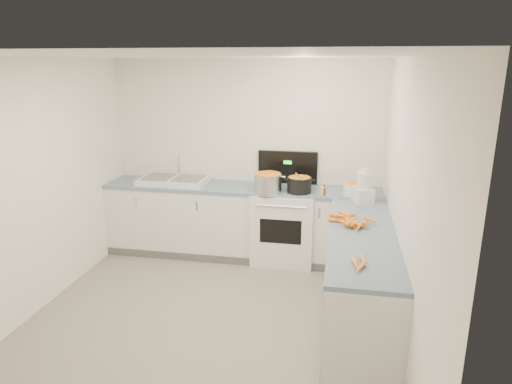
% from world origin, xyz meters
% --- Properties ---
extents(floor, '(3.50, 4.00, 0.00)m').
position_xyz_m(floor, '(0.00, 0.00, 0.00)').
color(floor, gray).
rests_on(floor, ground).
extents(ceiling, '(3.50, 4.00, 0.00)m').
position_xyz_m(ceiling, '(0.00, 0.00, 2.50)').
color(ceiling, white).
rests_on(ceiling, ground).
extents(wall_back, '(3.50, 0.00, 2.50)m').
position_xyz_m(wall_back, '(0.00, 2.00, 1.25)').
color(wall_back, white).
rests_on(wall_back, ground).
extents(wall_front, '(3.50, 0.00, 2.50)m').
position_xyz_m(wall_front, '(0.00, -2.00, 1.25)').
color(wall_front, white).
rests_on(wall_front, ground).
extents(wall_left, '(0.00, 4.00, 2.50)m').
position_xyz_m(wall_left, '(-1.75, 0.00, 1.25)').
color(wall_left, white).
rests_on(wall_left, ground).
extents(wall_right, '(0.00, 4.00, 2.50)m').
position_xyz_m(wall_right, '(1.75, 0.00, 1.25)').
color(wall_right, white).
rests_on(wall_right, ground).
extents(counter_back, '(3.50, 0.62, 0.94)m').
position_xyz_m(counter_back, '(0.00, 1.70, 0.47)').
color(counter_back, white).
rests_on(counter_back, ground).
extents(counter_right, '(0.62, 2.20, 0.94)m').
position_xyz_m(counter_right, '(1.45, 0.30, 0.47)').
color(counter_right, white).
rests_on(counter_right, ground).
extents(stove, '(0.76, 0.65, 1.36)m').
position_xyz_m(stove, '(0.55, 1.69, 0.47)').
color(stove, white).
rests_on(stove, ground).
extents(sink, '(0.86, 0.52, 0.31)m').
position_xyz_m(sink, '(-0.90, 1.70, 0.98)').
color(sink, white).
rests_on(sink, counter_back).
extents(steel_pot, '(0.38, 0.38, 0.25)m').
position_xyz_m(steel_pot, '(0.37, 1.51, 1.04)').
color(steel_pot, silver).
rests_on(steel_pot, stove).
extents(black_pot, '(0.37, 0.37, 0.21)m').
position_xyz_m(black_pot, '(0.74, 1.56, 1.02)').
color(black_pot, black).
rests_on(black_pot, stove).
extents(wooden_spoon, '(0.14, 0.34, 0.01)m').
position_xyz_m(wooden_spoon, '(0.74, 1.56, 1.14)').
color(wooden_spoon, '#AD7A47').
rests_on(wooden_spoon, black_pot).
extents(mixing_bowl, '(0.36, 0.36, 0.14)m').
position_xyz_m(mixing_bowl, '(1.41, 1.59, 1.01)').
color(mixing_bowl, white).
rests_on(mixing_bowl, counter_back).
extents(extract_bottle, '(0.04, 0.04, 0.10)m').
position_xyz_m(extract_bottle, '(1.04, 1.50, 0.99)').
color(extract_bottle, '#593319').
rests_on(extract_bottle, counter_back).
extents(spice_jar, '(0.05, 0.05, 0.09)m').
position_xyz_m(spice_jar, '(1.02, 1.50, 0.98)').
color(spice_jar, '#E5B266').
rests_on(spice_jar, counter_back).
extents(food_processor, '(0.25, 0.28, 0.38)m').
position_xyz_m(food_processor, '(1.48, 1.30, 1.10)').
color(food_processor, white).
rests_on(food_processor, counter_right).
extents(carrot_pile, '(0.49, 0.48, 0.08)m').
position_xyz_m(carrot_pile, '(1.34, 0.53, 0.97)').
color(carrot_pile, orange).
rests_on(carrot_pile, counter_right).
extents(peeled_carrots, '(0.14, 0.31, 0.04)m').
position_xyz_m(peeled_carrots, '(1.40, -0.43, 0.96)').
color(peeled_carrots, orange).
rests_on(peeled_carrots, counter_right).
extents(peelings, '(0.16, 0.23, 0.01)m').
position_xyz_m(peelings, '(-1.08, 1.73, 1.02)').
color(peelings, tan).
rests_on(peelings, sink).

